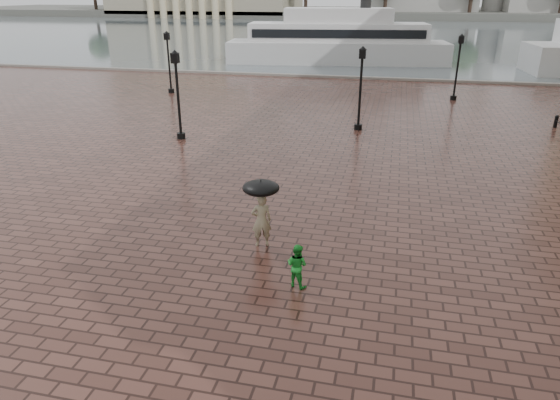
% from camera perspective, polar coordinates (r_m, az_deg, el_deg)
% --- Properties ---
extents(ground, '(300.00, 300.00, 0.00)m').
position_cam_1_polar(ground, '(16.39, -5.79, -3.52)').
color(ground, '#3C211B').
rests_on(ground, ground).
extents(harbour_water, '(240.00, 240.00, 0.00)m').
position_cam_1_polar(harbour_water, '(106.23, 10.87, 18.44)').
color(harbour_water, '#4B555B').
rests_on(harbour_water, ground).
extents(quay_edge, '(80.00, 0.60, 0.30)m').
position_cam_1_polar(quay_edge, '(46.70, 7.01, 13.67)').
color(quay_edge, slate).
rests_on(quay_edge, ground).
extents(far_shore, '(300.00, 60.00, 2.00)m').
position_cam_1_polar(far_shore, '(174.06, 12.11, 20.21)').
color(far_shore, '#4C4C47').
rests_on(far_shore, ground).
extents(street_lamps, '(21.44, 14.44, 4.40)m').
position_cam_1_polar(street_lamps, '(32.39, 1.49, 14.03)').
color(street_lamps, black).
rests_on(street_lamps, ground).
extents(adult_pedestrian, '(0.72, 0.60, 1.68)m').
position_cam_1_polar(adult_pedestrian, '(15.05, -2.14, -2.36)').
color(adult_pedestrian, gray).
rests_on(adult_pedestrian, ground).
extents(child_pedestrian, '(0.71, 0.64, 1.21)m').
position_cam_1_polar(child_pedestrian, '(13.14, 1.96, -7.49)').
color(child_pedestrian, green).
rests_on(child_pedestrian, ground).
extents(ferry_near, '(24.03, 8.76, 7.70)m').
position_cam_1_polar(ferry_near, '(56.84, 6.57, 17.63)').
color(ferry_near, silver).
rests_on(ferry_near, ground).
extents(umbrella, '(1.10, 1.10, 1.14)m').
position_cam_1_polar(umbrella, '(14.64, -2.20, 1.39)').
color(umbrella, black).
rests_on(umbrella, ground).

